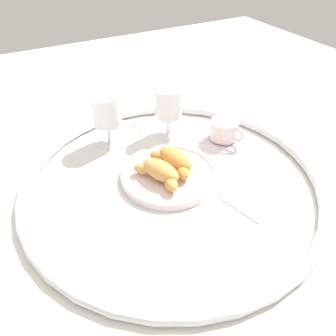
{
  "coord_description": "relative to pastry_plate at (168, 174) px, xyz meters",
  "views": [
    {
      "loc": [
        -0.51,
        0.29,
        0.51
      ],
      "look_at": [
        0.02,
        0.0,
        0.03
      ],
      "focal_mm": 35.23,
      "sensor_mm": 36.0,
      "label": 1
    }
  ],
  "objects": [
    {
      "name": "table_chrome_rim",
      "position": [
        -0.02,
        -0.0,
        0.0
      ],
      "size": [
        0.69,
        0.69,
        0.02
      ],
      "primitive_type": "torus",
      "color": "silver",
      "rests_on": "ground_plane"
    },
    {
      "name": "croissant_small",
      "position": [
        -0.01,
        0.03,
        0.03
      ],
      "size": [
        0.13,
        0.09,
        0.04
      ],
      "color": "#D6994C",
      "rests_on": "pastry_plate"
    },
    {
      "name": "ground_plane",
      "position": [
        -0.02,
        -0.0,
        -0.01
      ],
      "size": [
        2.2,
        2.2,
        0.0
      ],
      "primitive_type": "plane",
      "color": "silver"
    },
    {
      "name": "juice_glass_right",
      "position": [
        0.21,
        0.07,
        0.08
      ],
      "size": [
        0.08,
        0.08,
        0.14
      ],
      "color": "white",
      "rests_on": "ground_plane"
    },
    {
      "name": "sugar_packet",
      "position": [
        0.25,
        -0.05,
        -0.01
      ],
      "size": [
        0.06,
        0.05,
        0.01
      ],
      "primitive_type": "cube",
      "rotation": [
        0.0,
        0.0,
        0.37
      ],
      "color": "white",
      "rests_on": "ground_plane"
    },
    {
      "name": "coffee_cup_near",
      "position": [
        0.07,
        -0.21,
        0.02
      ],
      "size": [
        0.14,
        0.14,
        0.06
      ],
      "color": "silver",
      "rests_on": "ground_plane"
    },
    {
      "name": "juice_glass_left",
      "position": [
        0.17,
        -0.09,
        0.08
      ],
      "size": [
        0.08,
        0.08,
        0.14
      ],
      "color": "white",
      "rests_on": "ground_plane"
    },
    {
      "name": "pastry_plate",
      "position": [
        0.0,
        0.0,
        0.0
      ],
      "size": [
        0.23,
        0.23,
        0.02
      ],
      "color": "silver",
      "rests_on": "ground_plane"
    },
    {
      "name": "croissant_large",
      "position": [
        0.01,
        -0.02,
        0.03
      ],
      "size": [
        0.13,
        0.08,
        0.04
      ],
      "color": "#CC893D",
      "rests_on": "pastry_plate"
    },
    {
      "name": "folded_napkin",
      "position": [
        -0.15,
        -0.13,
        -0.01
      ],
      "size": [
        0.13,
        0.13,
        0.01
      ],
      "primitive_type": "cube",
      "rotation": [
        0.0,
        0.0,
        0.25
      ],
      "color": "silver",
      "rests_on": "ground_plane"
    }
  ]
}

